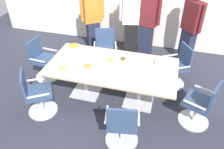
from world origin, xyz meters
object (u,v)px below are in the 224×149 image
at_px(office_chair_2, 201,106).
at_px(snack_bowl_cookies, 63,69).
at_px(office_chair_0, 36,95).
at_px(person_standing_1, 132,20).
at_px(conference_table, 112,71).
at_px(plate_stack, 120,77).
at_px(napkin_pile, 160,63).
at_px(office_chair_3, 177,68).
at_px(donut_platter, 117,61).
at_px(person_standing_0, 93,19).
at_px(office_chair_4, 105,51).
at_px(snack_bowl_pretzels, 88,67).
at_px(person_standing_3, 191,27).
at_px(snack_bowl_chips_orange, 74,47).
at_px(office_chair_5, 43,61).
at_px(person_standing_2, 147,22).
at_px(office_chair_1, 122,126).

bearing_deg(office_chair_2, snack_bowl_cookies, 114.74).
bearing_deg(office_chair_0, person_standing_1, 121.60).
relative_size(conference_table, plate_stack, 11.32).
bearing_deg(napkin_pile, office_chair_3, 54.94).
bearing_deg(plate_stack, conference_table, 126.06).
distance_m(office_chair_3, donut_platter, 1.35).
height_order(conference_table, person_standing_0, person_standing_0).
xyz_separation_m(person_standing_1, napkin_pile, (0.84, -1.44, -0.17)).
relative_size(office_chair_4, snack_bowl_pretzels, 5.34).
height_order(person_standing_3, snack_bowl_chips_orange, person_standing_3).
bearing_deg(snack_bowl_cookies, office_chair_2, 2.47).
relative_size(conference_table, person_standing_0, 1.42).
xyz_separation_m(office_chair_4, plate_stack, (0.70, -1.39, 0.37)).
height_order(office_chair_2, plate_stack, office_chair_2).
relative_size(person_standing_0, snack_bowl_pretzels, 9.92).
relative_size(office_chair_5, person_standing_2, 0.50).
bearing_deg(napkin_pile, snack_bowl_cookies, -158.02).
height_order(office_chair_2, office_chair_4, same).
bearing_deg(office_chair_2, office_chair_1, 145.54).
bearing_deg(person_standing_1, person_standing_3, 168.79).
distance_m(snack_bowl_cookies, snack_bowl_pretzels, 0.45).
distance_m(conference_table, office_chair_5, 1.69).
xyz_separation_m(office_chair_4, person_standing_0, (-0.52, 0.66, 0.47)).
distance_m(office_chair_2, office_chair_3, 1.15).
bearing_deg(office_chair_0, snack_bowl_cookies, 102.95).
bearing_deg(conference_table, person_standing_1, 89.54).
relative_size(office_chair_2, snack_bowl_chips_orange, 3.59).
bearing_deg(person_standing_0, donut_platter, 85.95).
distance_m(conference_table, office_chair_0, 1.45).
height_order(office_chair_4, person_standing_0, person_standing_0).
xyz_separation_m(office_chair_5, person_standing_0, (0.67, 1.46, 0.47)).
bearing_deg(office_chair_4, napkin_pile, 132.25).
bearing_deg(snack_bowl_pretzels, office_chair_3, 31.31).
distance_m(conference_table, person_standing_0, 2.00).
height_order(snack_bowl_chips_orange, donut_platter, snack_bowl_chips_orange).
height_order(person_standing_1, snack_bowl_cookies, person_standing_1).
relative_size(person_standing_0, person_standing_3, 0.94).
bearing_deg(conference_table, snack_bowl_pretzels, -153.85).
bearing_deg(snack_bowl_chips_orange, office_chair_1, -46.44).
height_order(office_chair_4, person_standing_2, person_standing_2).
xyz_separation_m(office_chair_0, plate_stack, (1.44, 0.45, 0.37)).
distance_m(snack_bowl_chips_orange, snack_bowl_pretzels, 0.79).
xyz_separation_m(office_chair_1, office_chair_4, (-0.92, 2.13, 0.00)).
bearing_deg(office_chair_3, snack_bowl_cookies, 89.61).
height_order(office_chair_0, office_chair_1, same).
relative_size(office_chair_4, person_standing_3, 0.51).
distance_m(office_chair_3, person_standing_2, 1.36).
height_order(office_chair_4, person_standing_3, person_standing_3).
distance_m(conference_table, plate_stack, 0.44).
height_order(person_standing_1, napkin_pile, person_standing_1).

